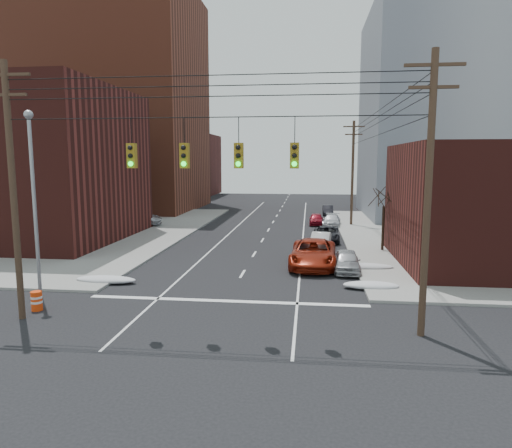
% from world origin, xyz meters
% --- Properties ---
extents(ground, '(160.00, 160.00, 0.00)m').
position_xyz_m(ground, '(0.00, 0.00, 0.00)').
color(ground, black).
rests_on(ground, ground).
extents(building_brick_tall, '(24.00, 20.00, 30.00)m').
position_xyz_m(building_brick_tall, '(-24.00, 48.00, 15.00)').
color(building_brick_tall, brown).
rests_on(building_brick_tall, ground).
extents(building_brick_near, '(20.00, 16.00, 13.00)m').
position_xyz_m(building_brick_near, '(-22.00, 22.00, 6.50)').
color(building_brick_near, '#491A15').
rests_on(building_brick_near, ground).
extents(building_brick_far, '(22.00, 18.00, 12.00)m').
position_xyz_m(building_brick_far, '(-26.00, 74.00, 6.00)').
color(building_brick_far, '#491A15').
rests_on(building_brick_far, ground).
extents(building_office, '(22.00, 20.00, 25.00)m').
position_xyz_m(building_office, '(22.00, 44.00, 12.50)').
color(building_office, gray).
rests_on(building_office, ground).
extents(building_glass, '(20.00, 18.00, 22.00)m').
position_xyz_m(building_glass, '(24.00, 70.00, 11.00)').
color(building_glass, gray).
rests_on(building_glass, ground).
extents(utility_pole_left, '(2.20, 0.28, 11.00)m').
position_xyz_m(utility_pole_left, '(-8.50, 3.00, 5.78)').
color(utility_pole_left, '#473323').
rests_on(utility_pole_left, ground).
extents(utility_pole_right, '(2.20, 0.28, 11.00)m').
position_xyz_m(utility_pole_right, '(8.50, 3.00, 5.78)').
color(utility_pole_right, '#473323').
rests_on(utility_pole_right, ground).
extents(utility_pole_far, '(2.20, 0.28, 11.00)m').
position_xyz_m(utility_pole_far, '(8.50, 34.00, 5.78)').
color(utility_pole_far, '#473323').
rests_on(utility_pole_far, ground).
extents(traffic_signals, '(17.00, 0.42, 2.02)m').
position_xyz_m(traffic_signals, '(0.10, 2.97, 7.17)').
color(traffic_signals, black).
rests_on(traffic_signals, ground).
extents(street_light, '(0.44, 0.44, 9.32)m').
position_xyz_m(street_light, '(-9.50, 6.00, 5.54)').
color(street_light, gray).
rests_on(street_light, ground).
extents(bare_tree, '(2.09, 2.20, 4.93)m').
position_xyz_m(bare_tree, '(9.59, 20.00, 2.32)').
color(bare_tree, black).
rests_on(bare_tree, ground).
extents(snow_nw, '(3.50, 1.08, 0.42)m').
position_xyz_m(snow_nw, '(-7.40, 9.00, 0.21)').
color(snow_nw, silver).
rests_on(snow_nw, ground).
extents(snow_ne, '(3.00, 1.08, 0.42)m').
position_xyz_m(snow_ne, '(7.40, 9.50, 0.21)').
color(snow_ne, silver).
rests_on(snow_ne, ground).
extents(snow_east_far, '(4.00, 1.08, 0.42)m').
position_xyz_m(snow_east_far, '(7.40, 14.00, 0.21)').
color(snow_east_far, silver).
rests_on(snow_east_far, ground).
extents(red_pickup, '(3.17, 6.43, 1.75)m').
position_xyz_m(red_pickup, '(4.32, 14.49, 0.88)').
color(red_pickup, maroon).
rests_on(red_pickup, ground).
extents(parked_car_a, '(1.72, 4.02, 1.36)m').
position_xyz_m(parked_car_a, '(6.40, 13.33, 0.68)').
color(parked_car_a, '#A9AAAE').
rests_on(parked_car_a, ground).
extents(parked_car_b, '(1.85, 4.18, 1.34)m').
position_xyz_m(parked_car_b, '(4.94, 20.20, 0.67)').
color(parked_car_b, silver).
rests_on(parked_car_b, ground).
extents(parked_car_c, '(2.23, 4.67, 1.29)m').
position_xyz_m(parked_car_c, '(5.53, 24.07, 0.64)').
color(parked_car_c, black).
rests_on(parked_car_c, ground).
extents(parked_car_d, '(2.20, 4.45, 1.24)m').
position_xyz_m(parked_car_d, '(6.40, 33.26, 0.62)').
color(parked_car_d, silver).
rests_on(parked_car_d, ground).
extents(parked_car_e, '(1.49, 3.67, 1.25)m').
position_xyz_m(parked_car_e, '(4.80, 34.25, 0.62)').
color(parked_car_e, maroon).
rests_on(parked_car_e, ground).
extents(parked_car_f, '(1.31, 3.73, 1.23)m').
position_xyz_m(parked_car_f, '(6.40, 43.68, 0.61)').
color(parked_car_f, black).
rests_on(parked_car_f, ground).
extents(lot_car_a, '(3.96, 1.62, 1.28)m').
position_xyz_m(lot_car_a, '(-14.08, 18.27, 0.79)').
color(lot_car_a, silver).
rests_on(lot_car_a, sidewalk_nw).
extents(lot_car_b, '(5.63, 2.92, 1.52)m').
position_xyz_m(lot_car_b, '(-14.00, 30.63, 0.91)').
color(lot_car_b, '#B5B6BB').
rests_on(lot_car_b, sidewalk_nw).
extents(lot_car_c, '(4.92, 2.92, 1.34)m').
position_xyz_m(lot_car_c, '(-16.42, 20.23, 0.82)').
color(lot_car_c, black).
rests_on(lot_car_c, sidewalk_nw).
extents(lot_car_d, '(4.15, 2.28, 1.34)m').
position_xyz_m(lot_car_d, '(-18.98, 25.59, 0.82)').
color(lot_car_d, silver).
rests_on(lot_car_d, sidewalk_nw).
extents(construction_barrel, '(0.54, 0.54, 0.90)m').
position_xyz_m(construction_barrel, '(-8.50, 4.11, 0.47)').
color(construction_barrel, '#F43E0C').
rests_on(construction_barrel, ground).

